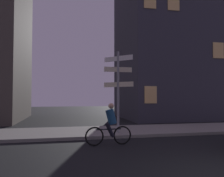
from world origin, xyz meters
name	(u,v)px	position (x,y,z in m)	size (l,w,h in m)	color
sidewalk_kerb	(133,131)	(0.00, 7.21, 0.07)	(40.00, 3.41, 0.14)	gray
signpost	(118,84)	(-1.01, 6.36, 2.48)	(1.39, 1.19, 3.93)	gray
cyclist	(110,126)	(-1.85, 4.27, 0.75)	(1.82, 0.34, 1.61)	black
building_right_block	(172,8)	(5.96, 14.26, 9.89)	(9.08, 7.54, 19.77)	#383842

